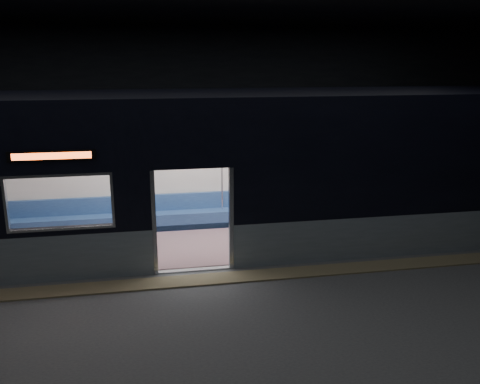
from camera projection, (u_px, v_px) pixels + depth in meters
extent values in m
cube|color=#47494C|center=(200.00, 294.00, 8.99)|extent=(24.00, 14.00, 0.01)
cube|color=black|center=(173.00, 112.00, 14.99)|extent=(24.00, 0.04, 5.00)
cube|color=#8C7F59|center=(197.00, 280.00, 9.51)|extent=(22.80, 0.50, 0.03)
cube|color=#85919F|center=(422.00, 233.00, 10.74)|extent=(8.30, 0.12, 0.90)
cube|color=black|center=(430.00, 159.00, 10.33)|extent=(8.30, 0.12, 2.30)
cube|color=black|center=(191.00, 138.00, 9.33)|extent=(1.40, 0.12, 1.15)
cube|color=#B7BABC|center=(154.00, 223.00, 9.60)|extent=(0.08, 0.14, 2.05)
cube|color=#B7BABC|center=(231.00, 218.00, 9.87)|extent=(0.08, 0.14, 2.05)
cube|color=black|center=(52.00, 156.00, 8.88)|extent=(1.50, 0.04, 0.18)
cube|color=#FE561E|center=(52.00, 156.00, 8.87)|extent=(1.34, 0.03, 0.12)
cube|color=beige|center=(181.00, 162.00, 12.33)|extent=(18.00, 0.12, 3.20)
cube|color=black|center=(184.00, 96.00, 10.53)|extent=(18.00, 3.00, 0.15)
cube|color=#846060|center=(188.00, 244.00, 11.36)|extent=(17.76, 2.76, 0.04)
cube|color=beige|center=(185.00, 141.00, 10.77)|extent=(17.76, 2.76, 0.10)
cube|color=navy|center=(184.00, 219.00, 12.37)|extent=(11.00, 0.48, 0.41)
cube|color=navy|center=(183.00, 201.00, 12.44)|extent=(11.00, 0.10, 0.40)
cube|color=#77575E|center=(20.00, 264.00, 9.68)|extent=(4.40, 0.48, 0.41)
cube|color=#77575E|center=(346.00, 242.00, 10.85)|extent=(4.40, 0.48, 0.41)
cylinder|color=silver|center=(142.00, 211.00, 9.82)|extent=(0.04, 0.04, 2.26)
cylinder|color=silver|center=(142.00, 184.00, 11.97)|extent=(0.04, 0.04, 2.26)
cylinder|color=silver|center=(239.00, 206.00, 10.16)|extent=(0.04, 0.04, 2.26)
cylinder|color=silver|center=(222.00, 181.00, 12.31)|extent=(0.04, 0.04, 2.26)
cylinder|color=silver|center=(182.00, 150.00, 11.89)|extent=(11.00, 0.03, 0.03)
cube|color=black|center=(364.00, 201.00, 12.87)|extent=(0.19, 0.52, 0.18)
cube|color=black|center=(373.00, 201.00, 12.91)|extent=(0.19, 0.52, 0.18)
cylinder|color=black|center=(367.00, 214.00, 12.71)|extent=(0.12, 0.12, 0.43)
cylinder|color=black|center=(376.00, 214.00, 12.75)|extent=(0.12, 0.12, 0.43)
cube|color=#DC637C|center=(365.00, 198.00, 13.09)|extent=(0.44, 0.24, 0.22)
cylinder|color=#DC637C|center=(365.00, 183.00, 13.02)|extent=(0.49, 0.49, 0.58)
sphere|color=tan|center=(367.00, 167.00, 12.90)|extent=(0.23, 0.23, 0.23)
sphere|color=black|center=(366.00, 165.00, 12.93)|extent=(0.24, 0.24, 0.24)
cube|color=black|center=(369.00, 195.00, 12.76)|extent=(0.39, 0.35, 0.17)
cube|color=white|center=(290.00, 162.00, 12.75)|extent=(1.10, 0.03, 0.72)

